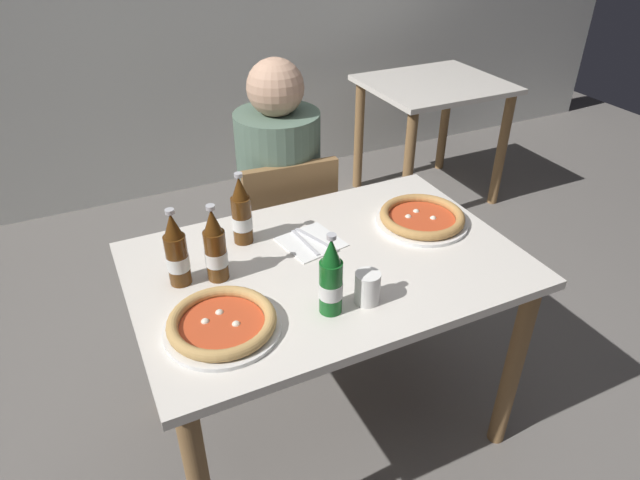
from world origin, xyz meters
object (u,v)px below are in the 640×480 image
at_px(pizza_marinara_far, 222,323).
at_px(beer_bottle_right, 177,253).
at_px(napkin_with_cutlery, 311,242).
at_px(beer_bottle_left, 331,280).
at_px(dining_table_background, 432,108).
at_px(pizza_margherita_near, 422,218).
at_px(beer_bottle_extra, 242,214).
at_px(diner_seated, 281,207).
at_px(beer_bottle_center, 215,249).
at_px(dining_table_main, 327,290).
at_px(paper_cup, 367,288).
at_px(chair_behind_table, 285,233).

height_order(pizza_marinara_far, beer_bottle_right, beer_bottle_right).
bearing_deg(napkin_with_cutlery, beer_bottle_left, -105.60).
distance_m(dining_table_background, pizza_marinara_far, 2.38).
bearing_deg(dining_table_background, pizza_margherita_near, -127.02).
bearing_deg(beer_bottle_left, pizza_margherita_near, 29.86).
bearing_deg(beer_bottle_extra, pizza_marinara_far, -116.36).
bearing_deg(pizza_margherita_near, beer_bottle_right, 178.46).
relative_size(beer_bottle_left, beer_bottle_extra, 1.00).
distance_m(diner_seated, pizza_marinara_far, 0.98).
relative_size(dining_table_background, pizza_margherita_near, 2.51).
xyz_separation_m(pizza_margherita_near, beer_bottle_center, (-0.73, -0.00, 0.08)).
height_order(dining_table_main, napkin_with_cutlery, napkin_with_cutlery).
height_order(dining_table_background, pizza_margherita_near, pizza_margherita_near).
xyz_separation_m(dining_table_background, beer_bottle_center, (-1.73, -1.33, 0.26)).
bearing_deg(pizza_margherita_near, paper_cup, -142.73).
bearing_deg(beer_bottle_left, napkin_with_cutlery, 74.40).
xyz_separation_m(diner_seated, paper_cup, (-0.09, -0.88, 0.21)).
relative_size(pizza_margherita_near, napkin_with_cutlery, 1.51).
distance_m(beer_bottle_left, paper_cup, 0.12).
height_order(dining_table_background, beer_bottle_right, beer_bottle_right).
height_order(beer_bottle_center, napkin_with_cutlery, beer_bottle_center).
distance_m(pizza_margherita_near, beer_bottle_left, 0.58).
xyz_separation_m(dining_table_background, beer_bottle_extra, (-1.60, -1.17, 0.26)).
bearing_deg(paper_cup, dining_table_background, 49.47).
xyz_separation_m(pizza_margherita_near, paper_cup, (-0.38, -0.29, 0.03)).
distance_m(diner_seated, paper_cup, 0.91).
bearing_deg(beer_bottle_center, beer_bottle_left, -50.05).
bearing_deg(pizza_marinara_far, paper_cup, -8.55).
xyz_separation_m(dining_table_background, pizza_marinara_far, (-1.79, -1.56, 0.18)).
height_order(dining_table_main, beer_bottle_center, beer_bottle_center).
relative_size(chair_behind_table, beer_bottle_extra, 3.44).
distance_m(pizza_margherita_near, beer_bottle_right, 0.84).
bearing_deg(dining_table_background, chair_behind_table, -148.83).
height_order(chair_behind_table, beer_bottle_center, beer_bottle_center).
bearing_deg(diner_seated, pizza_marinara_far, -120.89).
relative_size(dining_table_main, pizza_marinara_far, 3.83).
height_order(diner_seated, pizza_marinara_far, diner_seated).
distance_m(beer_bottle_center, beer_bottle_right, 0.11).
distance_m(chair_behind_table, beer_bottle_center, 0.79).
distance_m(dining_table_main, diner_seated, 0.67).
bearing_deg(paper_cup, pizza_margherita_near, 37.27).
xyz_separation_m(pizza_marinara_far, beer_bottle_center, (0.06, 0.23, 0.08)).
relative_size(chair_behind_table, beer_bottle_left, 3.44).
relative_size(pizza_marinara_far, beer_bottle_center, 1.27).
bearing_deg(pizza_marinara_far, pizza_margherita_near, 16.39).
height_order(beer_bottle_extra, napkin_with_cutlery, beer_bottle_extra).
distance_m(dining_table_background, beer_bottle_right, 2.27).
distance_m(pizza_margherita_near, pizza_marinara_far, 0.82).
relative_size(dining_table_background, beer_bottle_extra, 3.24).
bearing_deg(dining_table_background, paper_cup, -130.53).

